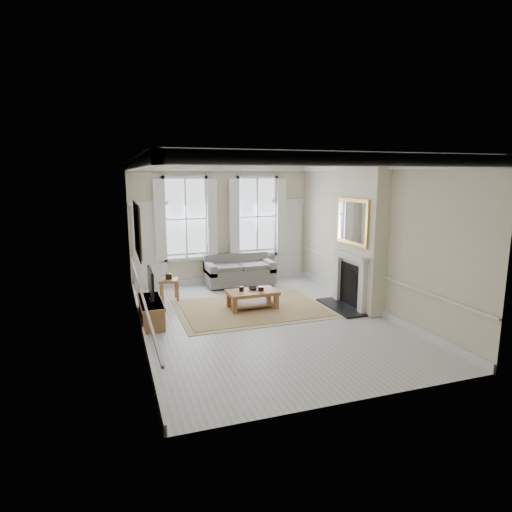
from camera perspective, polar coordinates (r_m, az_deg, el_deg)
name	(u,v)px	position (r m, az deg, el deg)	size (l,w,h in m)	color
floor	(264,320)	(9.40, 1.13, -8.53)	(7.20, 7.20, 0.00)	#B7B5AD
ceiling	(265,160)	(8.88, 1.21, 12.66)	(7.20, 7.20, 0.00)	white
back_wall	(222,224)	(12.40, -4.56, 4.22)	(5.20, 5.20, 0.00)	beige
left_wall	(137,250)	(8.47, -15.60, 0.80)	(7.20, 7.20, 0.00)	beige
right_wall	(371,237)	(10.17, 15.09, 2.44)	(7.20, 7.20, 0.00)	beige
window_left	(186,219)	(12.11, -9.35, 4.91)	(1.26, 0.20, 2.20)	#B2BCC6
window_right	(257,217)	(12.63, 0.12, 5.28)	(1.26, 0.20, 2.20)	#B2BCC6
door_left	(150,247)	(12.10, -13.92, 1.14)	(0.90, 0.08, 2.30)	silver
door_right	(288,240)	(13.09, 4.25, 2.14)	(0.90, 0.08, 2.30)	silver
painting	(137,230)	(8.71, -15.57, 3.41)	(0.05, 1.66, 1.06)	#A5641C
chimney_breast	(360,236)	(10.24, 13.65, 2.57)	(0.35, 1.70, 3.38)	beige
hearth	(341,307)	(10.38, 11.24, -6.71)	(0.55, 1.50, 0.05)	black
fireplace	(349,277)	(10.30, 12.35, -2.82)	(0.21, 1.45, 1.33)	silver
mirror	(352,222)	(10.08, 12.70, 4.49)	(0.06, 1.26, 1.06)	gold
sofa	(239,272)	(12.25, -2.29, -2.18)	(1.91, 0.93, 0.87)	#5E5E5C
side_table	(169,283)	(10.92, -11.54, -3.58)	(0.55, 0.55, 0.55)	brown
rug	(252,308)	(10.16, -0.50, -6.96)	(3.50, 2.60, 0.02)	tan
coffee_table	(252,294)	(10.06, -0.50, -5.09)	(1.18, 0.70, 0.44)	brown
ceramic_pot_a	(241,289)	(10.00, -1.95, -4.39)	(0.11, 0.11, 0.11)	black
ceramic_pot_b	(261,289)	(10.04, 0.68, -4.36)	(0.14, 0.14, 0.10)	black
bowl	(253,288)	(10.14, -0.41, -4.33)	(0.23, 0.23, 0.06)	black
tv_stand	(151,312)	(9.44, -13.81, -7.21)	(0.44, 1.36, 0.49)	brown
tv	(151,282)	(9.27, -13.84, -3.44)	(0.08, 0.90, 0.68)	black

